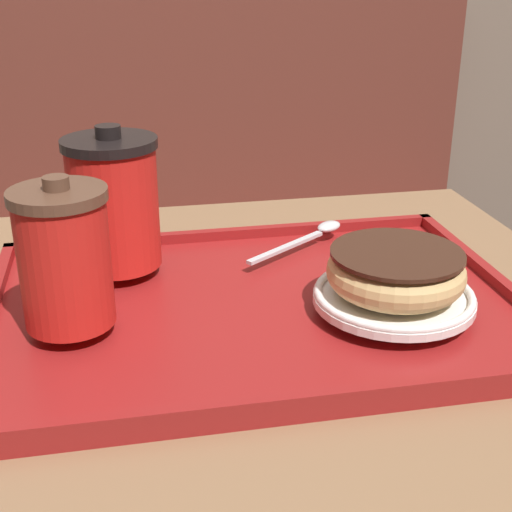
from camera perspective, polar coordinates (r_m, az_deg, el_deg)
booth_bench at (r=1.70m, az=-4.00°, el=-3.32°), size 1.28×0.44×1.00m
cafe_table at (r=0.84m, az=-0.82°, el=-15.49°), size 0.77×0.66×0.73m
serving_tray at (r=0.72m, az=0.00°, el=-4.16°), size 0.53×0.37×0.02m
coffee_cup_front at (r=0.65m, az=-15.08°, el=-0.08°), size 0.09×0.09×0.14m
coffee_cup_rear at (r=0.77m, az=-11.31°, el=4.27°), size 0.10×0.10×0.15m
plate_with_chocolate_donut at (r=0.70m, az=10.95°, el=-3.17°), size 0.16×0.16×0.01m
donut_chocolate_glazed at (r=0.69m, az=11.12°, el=-1.15°), size 0.13×0.13×0.04m
spoon at (r=0.85m, az=4.82°, el=1.87°), size 0.14×0.10×0.01m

